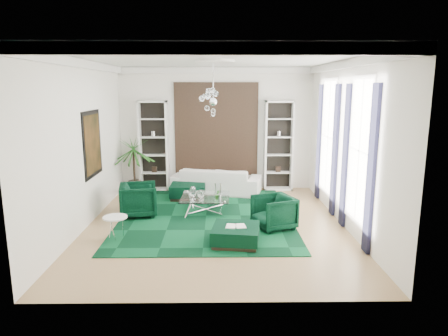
{
  "coord_description": "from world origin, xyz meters",
  "views": [
    {
      "loc": [
        0.08,
        -9.0,
        3.18
      ],
      "look_at": [
        0.2,
        0.5,
        1.27
      ],
      "focal_mm": 32.0,
      "sensor_mm": 36.0,
      "label": 1
    }
  ],
  "objects_px": {
    "armchair_right": "(274,212)",
    "ottoman_side": "(188,191)",
    "ottoman_front": "(236,235)",
    "side_table": "(116,228)",
    "armchair_left": "(139,200)",
    "palm": "(134,157)",
    "sofa": "(216,181)",
    "coffee_table": "(205,204)"
  },
  "relations": [
    {
      "from": "coffee_table",
      "to": "ottoman_side",
      "type": "xyz_separation_m",
      "value": [
        -0.55,
        1.36,
        0.01
      ]
    },
    {
      "from": "ottoman_side",
      "to": "armchair_right",
      "type": "bearing_deg",
      "value": -50.08
    },
    {
      "from": "armchair_left",
      "to": "palm",
      "type": "height_order",
      "value": "palm"
    },
    {
      "from": "ottoman_side",
      "to": "side_table",
      "type": "distance_m",
      "value": 3.48
    },
    {
      "from": "sofa",
      "to": "ottoman_side",
      "type": "height_order",
      "value": "sofa"
    },
    {
      "from": "side_table",
      "to": "palm",
      "type": "bearing_deg",
      "value": 95.81
    },
    {
      "from": "ottoman_side",
      "to": "ottoman_front",
      "type": "distance_m",
      "value": 3.72
    },
    {
      "from": "ottoman_side",
      "to": "ottoman_front",
      "type": "height_order",
      "value": "ottoman_side"
    },
    {
      "from": "coffee_table",
      "to": "ottoman_front",
      "type": "distance_m",
      "value": 2.26
    },
    {
      "from": "armchair_right",
      "to": "ottoman_side",
      "type": "distance_m",
      "value": 3.36
    },
    {
      "from": "armchair_left",
      "to": "coffee_table",
      "type": "xyz_separation_m",
      "value": [
        1.67,
        0.25,
        -0.2
      ]
    },
    {
      "from": "armchair_right",
      "to": "coffee_table",
      "type": "distance_m",
      "value": 2.03
    },
    {
      "from": "armchair_right",
      "to": "side_table",
      "type": "distance_m",
      "value": 3.52
    },
    {
      "from": "sofa",
      "to": "coffee_table",
      "type": "distance_m",
      "value": 1.98
    },
    {
      "from": "ottoman_side",
      "to": "palm",
      "type": "height_order",
      "value": "palm"
    },
    {
      "from": "palm",
      "to": "ottoman_front",
      "type": "bearing_deg",
      "value": -55.03
    },
    {
      "from": "sofa",
      "to": "armchair_left",
      "type": "relative_size",
      "value": 2.93
    },
    {
      "from": "ottoman_side",
      "to": "palm",
      "type": "relative_size",
      "value": 0.45
    },
    {
      "from": "armchair_right",
      "to": "ottoman_front",
      "type": "relative_size",
      "value": 0.89
    },
    {
      "from": "sofa",
      "to": "palm",
      "type": "bearing_deg",
      "value": 9.79
    },
    {
      "from": "armchair_right",
      "to": "ottoman_side",
      "type": "bearing_deg",
      "value": -161.69
    },
    {
      "from": "palm",
      "to": "ottoman_side",
      "type": "bearing_deg",
      "value": -22.47
    },
    {
      "from": "coffee_table",
      "to": "ottoman_front",
      "type": "height_order",
      "value": "coffee_table"
    },
    {
      "from": "sofa",
      "to": "ottoman_front",
      "type": "xyz_separation_m",
      "value": [
        0.42,
        -4.1,
        -0.2
      ]
    },
    {
      "from": "sofa",
      "to": "ottoman_front",
      "type": "distance_m",
      "value": 4.13
    },
    {
      "from": "sofa",
      "to": "armchair_right",
      "type": "distance_m",
      "value": 3.44
    },
    {
      "from": "coffee_table",
      "to": "side_table",
      "type": "distance_m",
      "value": 2.63
    },
    {
      "from": "armchair_left",
      "to": "side_table",
      "type": "xyz_separation_m",
      "value": [
        -0.18,
        -1.62,
        -0.17
      ]
    },
    {
      "from": "ottoman_front",
      "to": "side_table",
      "type": "bearing_deg",
      "value": 173.65
    },
    {
      "from": "ottoman_side",
      "to": "ottoman_front",
      "type": "xyz_separation_m",
      "value": [
        1.24,
        -3.51,
        -0.03
      ]
    },
    {
      "from": "armchair_right",
      "to": "ottoman_front",
      "type": "distance_m",
      "value": 1.32
    },
    {
      "from": "sofa",
      "to": "palm",
      "type": "height_order",
      "value": "palm"
    },
    {
      "from": "sofa",
      "to": "palm",
      "type": "xyz_separation_m",
      "value": [
        -2.52,
        0.11,
        0.71
      ]
    },
    {
      "from": "sofa",
      "to": "ottoman_side",
      "type": "bearing_deg",
      "value": 48.19
    },
    {
      "from": "armchair_left",
      "to": "side_table",
      "type": "height_order",
      "value": "armchair_left"
    },
    {
      "from": "armchair_left",
      "to": "ottoman_side",
      "type": "xyz_separation_m",
      "value": [
        1.12,
        1.61,
        -0.19
      ]
    },
    {
      "from": "sofa",
      "to": "side_table",
      "type": "height_order",
      "value": "sofa"
    },
    {
      "from": "armchair_left",
      "to": "ottoman_side",
      "type": "bearing_deg",
      "value": -45.94
    },
    {
      "from": "ottoman_side",
      "to": "armchair_left",
      "type": "bearing_deg",
      "value": -124.94
    },
    {
      "from": "side_table",
      "to": "palm",
      "type": "relative_size",
      "value": 0.23
    },
    {
      "from": "sofa",
      "to": "armchair_right",
      "type": "xyz_separation_m",
      "value": [
        1.34,
        -3.17,
        -0.01
      ]
    },
    {
      "from": "armchair_right",
      "to": "coffee_table",
      "type": "xyz_separation_m",
      "value": [
        -1.61,
        1.22,
        -0.17
      ]
    }
  ]
}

